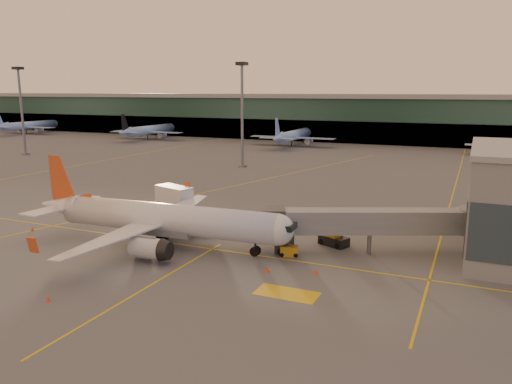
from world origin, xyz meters
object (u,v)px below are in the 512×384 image
at_px(catering_truck, 174,200).
at_px(pushback_tug, 334,239).
at_px(gpu_cart, 289,251).
at_px(main_airplane, 159,219).

distance_m(catering_truck, pushback_tug, 26.29).
relative_size(gpu_cart, pushback_tug, 0.57).
height_order(gpu_cart, pushback_tug, pushback_tug).
bearing_deg(gpu_cart, catering_truck, 139.04).
bearing_deg(gpu_cart, pushback_tug, 42.41).
bearing_deg(catering_truck, main_airplane, -45.15).
relative_size(catering_truck, pushback_tug, 1.64).
distance_m(main_airplane, gpu_cart, 16.40).
distance_m(main_airplane, pushback_tug, 21.68).
relative_size(main_airplane, gpu_cart, 15.23).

